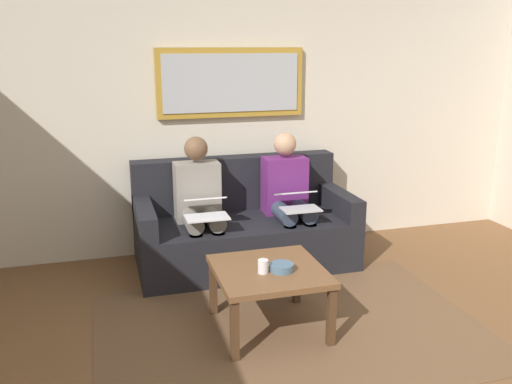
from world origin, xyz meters
name	(u,v)px	position (x,y,z in m)	size (l,w,h in m)	color
wall_rear	(229,110)	(0.00, -2.60, 1.30)	(6.00, 0.12, 2.60)	beige
area_rug	(290,328)	(0.00, -0.85, 0.00)	(2.60, 1.80, 0.01)	brown
couch	(243,228)	(0.00, -2.12, 0.31)	(1.85, 0.90, 0.90)	black
framed_mirror	(231,83)	(0.00, -2.51, 1.55)	(1.33, 0.05, 0.61)	#B7892D
coffee_table	(269,276)	(0.14, -0.90, 0.38)	(0.72, 0.72, 0.44)	brown
cup	(263,266)	(0.20, -0.84, 0.49)	(0.07, 0.07, 0.09)	silver
bowl	(282,267)	(0.07, -0.84, 0.47)	(0.16, 0.16, 0.05)	slate
person_left	(288,194)	(-0.39, -2.05, 0.61)	(0.38, 0.58, 1.14)	#66236B
laptop_silver	(298,200)	(-0.39, -1.80, 0.62)	(0.32, 0.33, 0.14)	silver
person_right	(200,201)	(0.39, -2.05, 0.61)	(0.38, 0.58, 1.14)	gray
laptop_white	(205,207)	(0.39, -1.81, 0.63)	(0.34, 0.35, 0.15)	white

